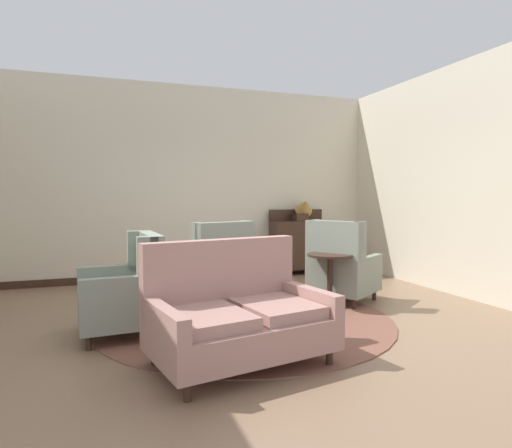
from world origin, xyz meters
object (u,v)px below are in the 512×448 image
Objects in this scene: armchair_foreground_right at (341,268)px; settee at (238,316)px; coffee_table at (258,288)px; armchair_near_sideboard at (216,268)px; sideboard at (299,244)px; side_table at (330,275)px; armchair_near_window at (127,292)px; gramophone at (304,208)px; porcelain_vase at (258,266)px.

settee is at bearing 96.27° from armchair_foreground_right.
armchair_near_sideboard reaches higher than coffee_table.
armchair_near_sideboard is 0.93× the size of sideboard.
armchair_near_sideboard is 1.55m from side_table.
armchair_near_sideboard is at bearing 144.10° from side_table.
armchair_near_window is at bearing 116.23° from settee.
gramophone is (0.76, 2.34, 0.79)m from side_table.
armchair_foreground_right is 2.28m from gramophone.
armchair_foreground_right is at bearing 22.13° from porcelain_vase.
armchair_near_window is at bearing 25.00° from armchair_near_sideboard.
settee is at bearing 33.53° from armchair_near_window.
armchair_foreground_right is at bearing 28.17° from settee.
porcelain_vase is (-0.01, -0.04, 0.25)m from coffee_table.
settee is (-0.57, -1.06, 0.01)m from coffee_table.
armchair_near_sideboard is 2.59m from gramophone.
armchair_near_sideboard is at bearing 33.61° from armchair_foreground_right.
sideboard is 0.67m from gramophone.
gramophone is (2.02, 1.43, 0.76)m from armchair_near_sideboard.
gramophone is at bearing -45.20° from armchair_foreground_right.
porcelain_vase is 1.43m from armchair_near_window.
settee is 2.12m from side_table.
porcelain_vase is at bearing -123.11° from sideboard.
armchair_near_sideboard is (-0.18, 1.24, -0.20)m from porcelain_vase.
porcelain_vase is at bearing -124.64° from gramophone.
armchair_near_window is 2.50m from side_table.
gramophone is at bearing 55.36° from porcelain_vase.
sideboard is at bearing -43.55° from armchair_foreground_right.
armchair_near_window is at bearing 177.34° from coffee_table.
gramophone is at bearing -61.57° from sideboard.
porcelain_vase reaches higher than coffee_table.
coffee_table is 1.42m from armchair_near_window.
sideboard reaches higher than porcelain_vase.
settee is 2.31× the size of side_table.
sideboard reaches higher than side_table.
settee is 2.50m from armchair_foreground_right.
armchair_near_window is 0.88× the size of sideboard.
armchair_near_sideboard is at bearing 98.05° from porcelain_vase.
armchair_near_window is (-2.79, -0.46, -0.02)m from armchair_foreground_right.
armchair_near_sideboard is 2.49m from sideboard.
armchair_near_sideboard is at bearing 129.03° from armchair_near_window.
coffee_table is at bearing 50.81° from settee.
side_table is (-0.30, -0.23, -0.04)m from armchair_foreground_right.
armchair_foreground_right is 1.07× the size of armchair_near_window.
armchair_foreground_right reaches higher than armchair_near_sideboard.
coffee_table is 0.83× the size of armchair_near_window.
side_table is (1.64, 1.35, 0.02)m from settee.
armchair_near_window is (-1.42, 0.07, 0.04)m from coffee_table.
armchair_near_window is (-1.23, -1.14, -0.00)m from armchair_near_sideboard.
sideboard is (0.41, 2.19, 0.08)m from armchair_foreground_right.
armchair_near_sideboard reaches higher than settee.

